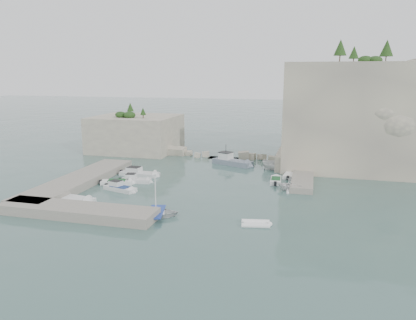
% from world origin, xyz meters
% --- Properties ---
extents(ground, '(400.00, 400.00, 0.00)m').
position_xyz_m(ground, '(0.00, 0.00, 0.00)').
color(ground, '#446660').
rests_on(ground, ground).
extents(cliff_east, '(26.00, 22.00, 17.00)m').
position_xyz_m(cliff_east, '(23.00, 23.00, 8.50)').
color(cliff_east, beige).
rests_on(cliff_east, ground).
extents(cliff_terrace, '(8.00, 10.00, 2.50)m').
position_xyz_m(cliff_terrace, '(13.00, 18.00, 1.25)').
color(cliff_terrace, beige).
rests_on(cliff_terrace, ground).
extents(outcrop_west, '(16.00, 14.00, 7.00)m').
position_xyz_m(outcrop_west, '(-20.00, 25.00, 3.50)').
color(outcrop_west, beige).
rests_on(outcrop_west, ground).
extents(quay_west, '(5.00, 24.00, 1.10)m').
position_xyz_m(quay_west, '(-17.00, -1.00, 0.55)').
color(quay_west, '#9E9689').
rests_on(quay_west, ground).
extents(quay_south, '(18.00, 4.00, 1.10)m').
position_xyz_m(quay_south, '(-10.00, -12.50, 0.55)').
color(quay_south, '#9E9689').
rests_on(quay_south, ground).
extents(ledge_east, '(3.00, 16.00, 0.80)m').
position_xyz_m(ledge_east, '(13.50, 10.00, 0.40)').
color(ledge_east, '#9E9689').
rests_on(ledge_east, ground).
extents(breakwater, '(28.00, 3.00, 1.40)m').
position_xyz_m(breakwater, '(-1.00, 22.00, 0.70)').
color(breakwater, beige).
rests_on(breakwater, ground).
extents(motorboat_a, '(6.79, 2.44, 1.40)m').
position_xyz_m(motorboat_a, '(-10.84, 5.87, 0.00)').
color(motorboat_a, silver).
rests_on(motorboat_a, ground).
extents(motorboat_b, '(4.98, 2.22, 1.40)m').
position_xyz_m(motorboat_b, '(-9.72, 2.02, 0.00)').
color(motorboat_b, silver).
rests_on(motorboat_b, ground).
extents(motorboat_c, '(5.09, 3.05, 0.70)m').
position_xyz_m(motorboat_c, '(-11.86, 0.44, 0.00)').
color(motorboat_c, white).
rests_on(motorboat_c, ground).
extents(motorboat_d, '(5.42, 2.97, 1.40)m').
position_xyz_m(motorboat_d, '(-9.95, -2.39, 0.00)').
color(motorboat_d, silver).
rests_on(motorboat_d, ground).
extents(motorboat_e, '(5.18, 2.85, 0.70)m').
position_xyz_m(motorboat_e, '(-12.83, -8.23, 0.00)').
color(motorboat_e, silver).
rests_on(motorboat_e, ground).
extents(rowboat, '(5.68, 4.62, 1.03)m').
position_xyz_m(rowboat, '(-1.60, -10.41, 0.00)').
color(rowboat, white).
rests_on(rowboat, ground).
extents(inflatable_dinghy, '(3.39, 2.04, 0.44)m').
position_xyz_m(inflatable_dinghy, '(9.36, -10.38, 0.00)').
color(inflatable_dinghy, white).
rests_on(inflatable_dinghy, ground).
extents(tender_east_a, '(4.11, 3.78, 1.82)m').
position_xyz_m(tender_east_a, '(11.97, 3.37, 0.00)').
color(tender_east_a, white).
rests_on(tender_east_a, ground).
extents(tender_east_b, '(1.70, 4.37, 0.70)m').
position_xyz_m(tender_east_b, '(9.78, 7.22, 0.00)').
color(tender_east_b, white).
rests_on(tender_east_b, ground).
extents(tender_east_c, '(2.24, 5.29, 0.70)m').
position_xyz_m(tender_east_c, '(11.65, 11.26, 0.00)').
color(tender_east_c, white).
rests_on(tender_east_c, ground).
extents(tender_east_d, '(5.11, 1.95, 1.97)m').
position_xyz_m(tender_east_d, '(9.38, 14.72, 0.00)').
color(tender_east_d, white).
rests_on(tender_east_d, ground).
extents(work_boat, '(8.07, 5.07, 2.20)m').
position_xyz_m(work_boat, '(1.52, 16.89, 0.00)').
color(work_boat, slate).
rests_on(work_boat, ground).
extents(rowboat_mast, '(0.10, 0.10, 4.20)m').
position_xyz_m(rowboat_mast, '(-1.60, -10.41, 2.62)').
color(rowboat_mast, white).
rests_on(rowboat_mast, rowboat).
extents(vegetation, '(53.48, 13.88, 13.40)m').
position_xyz_m(vegetation, '(17.83, 24.40, 17.93)').
color(vegetation, '#1E4219').
rests_on(vegetation, ground).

